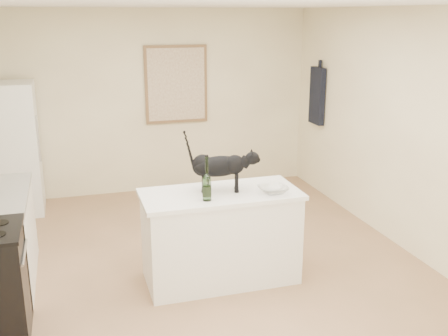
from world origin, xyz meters
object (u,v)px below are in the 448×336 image
wine_bottle (207,181)px  glass_bowl (273,190)px  black_cat (219,169)px  fridge (11,149)px

wine_bottle → glass_bowl: 0.66m
black_cat → glass_bowl: black_cat is taller
black_cat → wine_bottle: bearing=-112.6°
fridge → wine_bottle: fridge is taller
fridge → glass_bowl: size_ratio=6.27×
fridge → glass_bowl: fridge is taller
fridge → black_cat: size_ratio=2.73×
fridge → glass_bowl: 3.71m
wine_bottle → glass_bowl: size_ratio=1.37×
black_cat → glass_bowl: 0.54m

